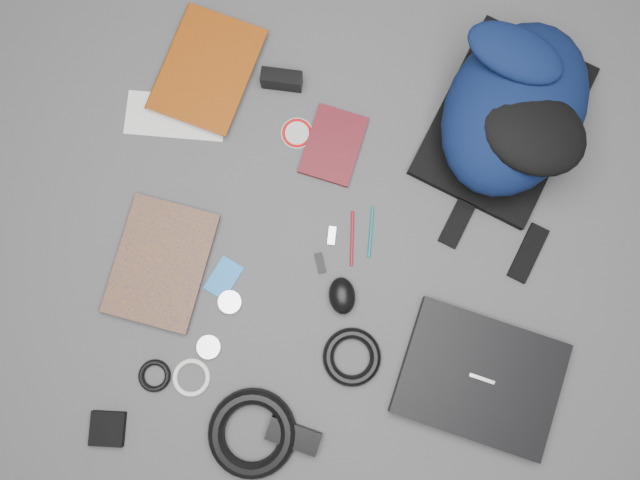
# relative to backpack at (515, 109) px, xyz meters

# --- Properties ---
(ground) EXTENTS (4.00, 4.00, 0.00)m
(ground) POSITION_rel_backpack_xyz_m (-0.41, -0.34, -0.10)
(ground) COLOR #4F4F51
(ground) RESTS_ON ground
(backpack) EXTENTS (0.48, 0.56, 0.20)m
(backpack) POSITION_rel_backpack_xyz_m (0.00, 0.00, 0.00)
(backpack) COLOR black
(backpack) RESTS_ON ground
(laptop) EXTENTS (0.40, 0.34, 0.04)m
(laptop) POSITION_rel_backpack_xyz_m (-0.01, -0.61, -0.08)
(laptop) COLOR black
(laptop) RESTS_ON ground
(textbook_red) EXTENTS (0.27, 0.33, 0.03)m
(textbook_red) POSITION_rel_backpack_xyz_m (-0.83, 0.07, -0.08)
(textbook_red) COLOR #7A3007
(textbook_red) RESTS_ON ground
(comic_book) EXTENTS (0.25, 0.32, 0.02)m
(comic_book) POSITION_rel_backpack_xyz_m (-0.87, -0.42, -0.09)
(comic_book) COLOR #B86A0D
(comic_book) RESTS_ON ground
(envelope) EXTENTS (0.24, 0.12, 0.00)m
(envelope) POSITION_rel_backpack_xyz_m (-0.79, -0.08, -0.10)
(envelope) COLOR silver
(envelope) RESTS_ON ground
(dvd_case) EXTENTS (0.16, 0.20, 0.01)m
(dvd_case) POSITION_rel_backpack_xyz_m (-0.40, -0.11, -0.09)
(dvd_case) COLOR #450D12
(dvd_case) RESTS_ON ground
(compact_camera) EXTENTS (0.10, 0.04, 0.06)m
(compact_camera) POSITION_rel_backpack_xyz_m (-0.54, 0.04, -0.07)
(compact_camera) COLOR black
(compact_camera) RESTS_ON ground
(sticker_disc) EXTENTS (0.09, 0.09, 0.00)m
(sticker_disc) POSITION_rel_backpack_xyz_m (-0.49, -0.08, -0.10)
(sticker_disc) COLOR silver
(sticker_disc) RESTS_ON ground
(pen_teal) EXTENTS (0.01, 0.12, 0.01)m
(pen_teal) POSITION_rel_backpack_xyz_m (-0.29, -0.30, -0.10)
(pen_teal) COLOR #0B6164
(pen_teal) RESTS_ON ground
(pen_red) EXTENTS (0.02, 0.13, 0.01)m
(pen_red) POSITION_rel_backpack_xyz_m (-0.33, -0.33, -0.10)
(pen_red) COLOR maroon
(pen_red) RESTS_ON ground
(id_badge) EXTENTS (0.09, 0.11, 0.00)m
(id_badge) POSITION_rel_backpack_xyz_m (-0.62, -0.45, -0.10)
(id_badge) COLOR blue
(id_badge) RESTS_ON ground
(usb_black) EXTENTS (0.03, 0.05, 0.01)m
(usb_black) POSITION_rel_backpack_xyz_m (-0.40, -0.39, -0.10)
(usb_black) COLOR black
(usb_black) RESTS_ON ground
(usb_silver) EXTENTS (0.02, 0.04, 0.01)m
(usb_silver) POSITION_rel_backpack_xyz_m (-0.38, -0.32, -0.10)
(usb_silver) COLOR silver
(usb_silver) RESTS_ON ground
(mouse) EXTENTS (0.08, 0.10, 0.05)m
(mouse) POSITION_rel_backpack_xyz_m (-0.34, -0.46, -0.08)
(mouse) COLOR black
(mouse) RESTS_ON ground
(headphone_left) EXTENTS (0.06, 0.06, 0.01)m
(headphone_left) POSITION_rel_backpack_xyz_m (-0.60, -0.51, -0.09)
(headphone_left) COLOR silver
(headphone_left) RESTS_ON ground
(headphone_right) EXTENTS (0.06, 0.06, 0.01)m
(headphone_right) POSITION_rel_backpack_xyz_m (-0.63, -0.61, -0.09)
(headphone_right) COLOR silver
(headphone_right) RESTS_ON ground
(cable_coil) EXTENTS (0.17, 0.17, 0.03)m
(cable_coil) POSITION_rel_backpack_xyz_m (-0.30, -0.60, -0.09)
(cable_coil) COLOR black
(cable_coil) RESTS_ON ground
(power_brick) EXTENTS (0.13, 0.08, 0.03)m
(power_brick) POSITION_rel_backpack_xyz_m (-0.41, -0.79, -0.08)
(power_brick) COLOR black
(power_brick) RESTS_ON ground
(power_cord_coil) EXTENTS (0.23, 0.23, 0.04)m
(power_cord_coil) POSITION_rel_backpack_xyz_m (-0.51, -0.79, -0.08)
(power_cord_coil) COLOR black
(power_cord_coil) RESTS_ON ground
(pouch) EXTENTS (0.08, 0.08, 0.02)m
(pouch) POSITION_rel_backpack_xyz_m (-0.83, -0.82, -0.09)
(pouch) COLOR black
(pouch) RESTS_ON ground
(earbud_coil) EXTENTS (0.10, 0.10, 0.01)m
(earbud_coil) POSITION_rel_backpack_xyz_m (-0.75, -0.69, -0.09)
(earbud_coil) COLOR black
(earbud_coil) RESTS_ON ground
(white_cable_coil) EXTENTS (0.09, 0.09, 0.01)m
(white_cable_coil) POSITION_rel_backpack_xyz_m (-0.66, -0.69, -0.09)
(white_cable_coil) COLOR white
(white_cable_coil) RESTS_ON ground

